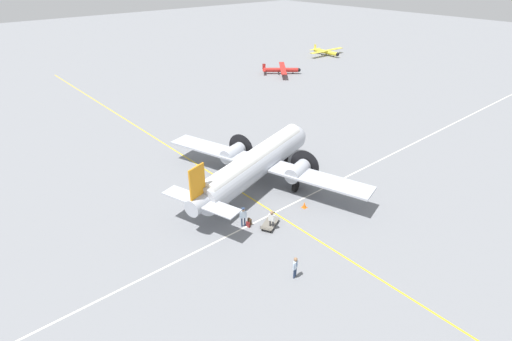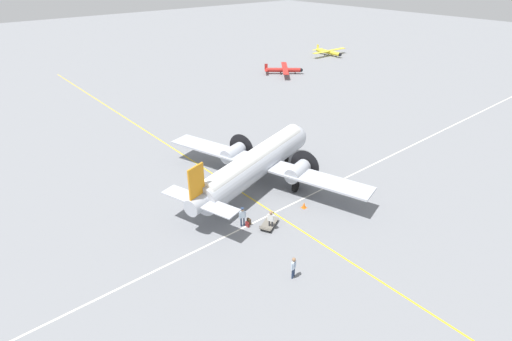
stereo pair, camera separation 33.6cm
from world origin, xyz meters
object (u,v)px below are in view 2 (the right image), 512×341
(airliner_main, at_px, (258,161))
(light_aircraft_taxiing, at_px, (284,70))
(light_aircraft_distant, at_px, (329,52))
(ramp_agent, at_px, (271,218))
(suitcase_near_door, at_px, (247,224))
(suitcase_upright_spare, at_px, (249,222))
(baggage_cart, at_px, (269,224))
(traffic_cone, at_px, (304,205))
(crew_foreground, at_px, (294,266))
(passenger_boarding, at_px, (242,215))

(airliner_main, xyz_separation_m, light_aircraft_taxiing, (-30.88, 33.00, -1.79))
(light_aircraft_distant, bearing_deg, light_aircraft_taxiing, -73.29)
(ramp_agent, bearing_deg, suitcase_near_door, -169.94)
(airliner_main, bearing_deg, suitcase_upright_spare, -153.99)
(suitcase_near_door, height_order, baggage_cart, baggage_cart)
(suitcase_near_door, xyz_separation_m, traffic_cone, (1.08, 5.94, 0.04))
(light_aircraft_taxiing, distance_m, traffic_cone, 49.35)
(ramp_agent, relative_size, suitcase_near_door, 3.62)
(suitcase_near_door, bearing_deg, suitcase_upright_spare, 117.92)
(crew_foreground, relative_size, suitcase_upright_spare, 2.74)
(passenger_boarding, distance_m, suitcase_near_door, 1.02)
(passenger_boarding, distance_m, suitcase_upright_spare, 1.03)
(baggage_cart, height_order, light_aircraft_distant, light_aircraft_distant)
(suitcase_near_door, relative_size, light_aircraft_distant, 0.05)
(airliner_main, height_order, passenger_boarding, airliner_main)
(passenger_boarding, xyz_separation_m, suitcase_near_door, (0.34, 0.25, -0.93))
(ramp_agent, height_order, light_aircraft_distant, light_aircraft_distant)
(crew_foreground, height_order, light_aircraft_taxiing, light_aircraft_taxiing)
(suitcase_near_door, bearing_deg, light_aircraft_taxiing, 133.00)
(light_aircraft_distant, bearing_deg, airliner_main, -54.48)
(passenger_boarding, bearing_deg, ramp_agent, -26.79)
(passenger_boarding, distance_m, light_aircraft_taxiing, 52.66)
(crew_foreground, relative_size, baggage_cart, 0.77)
(crew_foreground, bearing_deg, suitcase_near_door, -118.37)
(suitcase_near_door, height_order, light_aircraft_distant, light_aircraft_distant)
(baggage_cart, xyz_separation_m, light_aircraft_taxiing, (-37.11, 37.06, 0.56))
(airliner_main, bearing_deg, light_aircraft_distant, 17.43)
(airliner_main, height_order, suitcase_near_door, airliner_main)
(airliner_main, bearing_deg, baggage_cart, -140.15)
(passenger_boarding, xyz_separation_m, ramp_agent, (1.92, 1.56, -0.04))
(ramp_agent, height_order, light_aircraft_taxiing, light_aircraft_taxiing)
(airliner_main, relative_size, suitcase_near_door, 44.82)
(airliner_main, relative_size, crew_foreground, 12.62)
(ramp_agent, distance_m, traffic_cone, 4.73)
(suitcase_near_door, distance_m, suitcase_upright_spare, 0.35)
(suitcase_near_door, bearing_deg, airliner_main, 132.37)
(crew_foreground, distance_m, suitcase_near_door, 7.19)
(passenger_boarding, bearing_deg, baggage_cart, -16.85)
(light_aircraft_distant, bearing_deg, passenger_boarding, -54.00)
(ramp_agent, height_order, suitcase_near_door, ramp_agent)
(airliner_main, height_order, crew_foreground, airliner_main)
(crew_foreground, bearing_deg, light_aircraft_taxiing, -150.27)
(crew_foreground, xyz_separation_m, ramp_agent, (-5.43, 2.67, 0.02))
(traffic_cone, bearing_deg, suitcase_upright_spare, -102.40)
(passenger_boarding, relative_size, light_aircraft_taxiing, 0.22)
(light_aircraft_distant, distance_m, traffic_cone, 67.96)
(ramp_agent, xyz_separation_m, light_aircraft_distant, (-43.20, 57.49, -0.28))
(suitcase_upright_spare, distance_m, traffic_cone, 5.77)
(passenger_boarding, relative_size, traffic_cone, 3.15)
(light_aircraft_taxiing, bearing_deg, ramp_agent, -93.91)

